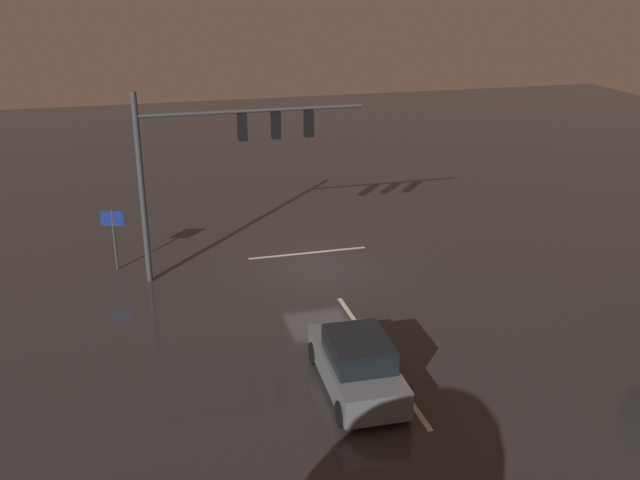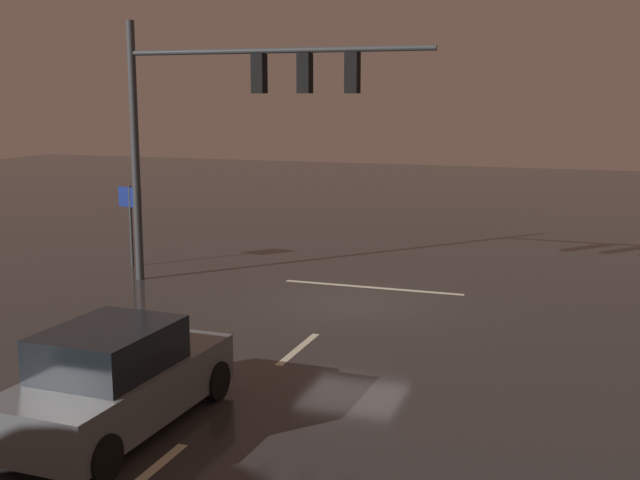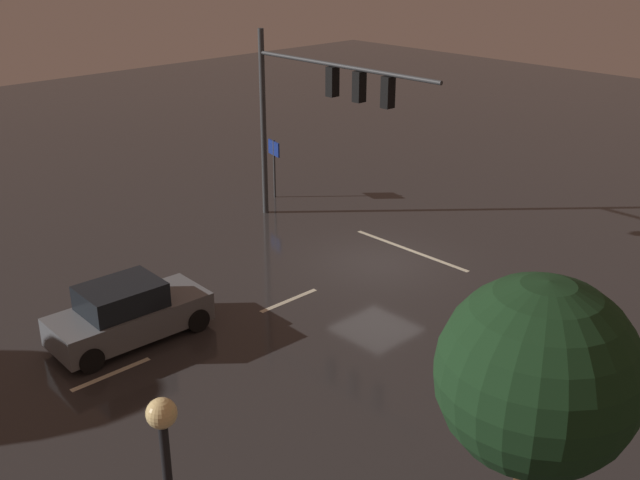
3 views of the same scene
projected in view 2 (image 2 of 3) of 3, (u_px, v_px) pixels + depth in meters
name	position (u px, v px, depth m)	size (l,w,h in m)	color
ground_plane	(354.00, 302.00, 20.38)	(80.00, 80.00, 0.00)	#2D2B2B
traffic_signal_assembly	(233.00, 101.00, 21.08)	(8.44, 0.47, 7.13)	#383A3D
lane_dash_far	(298.00, 349.00, 16.67)	(2.20, 0.16, 0.01)	beige
lane_dash_mid	(144.00, 477.00, 11.09)	(2.20, 0.16, 0.01)	beige
stop_bar	(372.00, 287.00, 21.95)	(5.00, 0.16, 0.01)	beige
car_approaching	(116.00, 381.00, 12.54)	(2.02, 4.42, 1.70)	slate
route_sign	(130.00, 208.00, 24.37)	(0.89, 0.27, 2.47)	#383A3D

